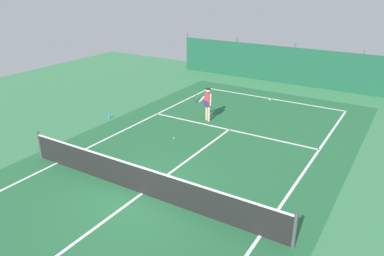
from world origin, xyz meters
name	(u,v)px	position (x,y,z in m)	size (l,w,h in m)	color
ground_plane	(142,194)	(0.00, 0.00, 0.00)	(36.00, 36.00, 0.00)	#387A4C
court_surface	(142,193)	(0.00, 0.00, 0.00)	(11.02, 26.60, 0.01)	#236038
tennis_net	(142,180)	(0.00, 0.00, 0.51)	(10.12, 0.10, 1.10)	black
back_fence	(294,73)	(0.00, 16.09, 0.67)	(16.30, 0.98, 2.70)	#195138
tennis_player	(208,102)	(-1.45, 6.94, 0.96)	(0.85, 0.63, 1.64)	#D8AD8C
tennis_ball_near_player	(174,138)	(-1.60, 4.21, 0.03)	(0.07, 0.07, 0.07)	#CCDB33
water_bottle	(109,117)	(-5.74, 4.57, 0.12)	(0.08, 0.08, 0.24)	#338CD8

